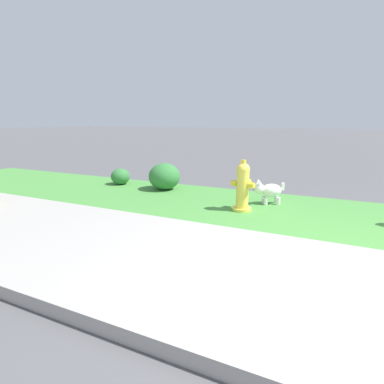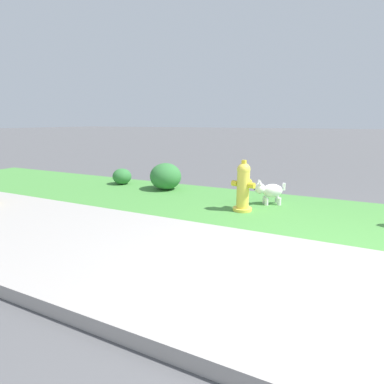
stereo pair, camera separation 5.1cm
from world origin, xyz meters
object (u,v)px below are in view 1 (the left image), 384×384
at_px(small_white_dog, 268,190).
at_px(shrub_bush_mid_verge, 120,177).
at_px(fire_hydrant_across_street, 243,187).
at_px(shrub_bush_far_verge, 164,176).

relative_size(small_white_dog, shrub_bush_mid_verge, 1.17).
bearing_deg(fire_hydrant_across_street, shrub_bush_mid_verge, 174.89).
height_order(small_white_dog, shrub_bush_mid_verge, small_white_dog).
bearing_deg(shrub_bush_mid_verge, small_white_dog, -4.95).
height_order(small_white_dog, shrub_bush_far_verge, shrub_bush_far_verge).
xyz_separation_m(small_white_dog, shrub_bush_far_verge, (-2.13, 0.24, 0.03)).
distance_m(shrub_bush_mid_verge, shrub_bush_far_verge, 1.14).
distance_m(small_white_dog, shrub_bush_mid_verge, 3.27).
distance_m(small_white_dog, shrub_bush_far_verge, 2.14).
distance_m(fire_hydrant_across_street, small_white_dog, 0.63).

